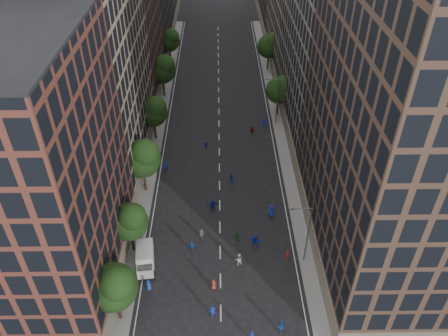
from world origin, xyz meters
name	(u,v)px	position (x,y,z in m)	size (l,w,h in m)	color
ground	(219,138)	(0.00, 40.00, 0.00)	(240.00, 240.00, 0.00)	black
sidewalk_left	(156,117)	(-12.00, 47.50, 0.07)	(4.00, 105.00, 0.15)	slate
sidewalk_right	(281,116)	(12.00, 47.50, 0.07)	(4.00, 105.00, 0.15)	slate
bldg_left_a	(36,175)	(-19.00, 11.00, 15.00)	(14.00, 22.00, 30.00)	brown
bldg_left_b	(87,61)	(-19.00, 35.00, 17.00)	(14.00, 26.00, 34.00)	#90785E
bldg_left_c	(118,25)	(-19.00, 58.00, 14.00)	(14.00, 20.00, 28.00)	brown
bldg_right_a	(396,127)	(19.00, 15.00, 18.00)	(14.00, 30.00, 36.00)	#473126
bldg_right_b	(335,39)	(19.00, 44.00, 16.50)	(14.00, 28.00, 33.00)	#665D54
tree_left_0	(114,286)	(-11.01, 3.85, 5.96)	(5.20, 5.20, 8.83)	black
tree_left_1	(130,221)	(-11.02, 13.86, 5.55)	(4.80, 4.80, 8.21)	black
tree_left_2	(142,157)	(-10.99, 25.83, 6.36)	(5.60, 5.60, 9.45)	black
tree_left_3	(154,111)	(-11.02, 39.85, 5.82)	(5.00, 5.00, 8.58)	black
tree_left_4	(163,69)	(-11.00, 55.84, 6.10)	(5.40, 5.40, 9.08)	black
tree_left_5	(170,40)	(-11.02, 71.86, 5.68)	(4.80, 4.80, 8.33)	black
tree_right_a	(280,89)	(11.38, 47.85, 5.63)	(5.00, 5.00, 8.39)	black
tree_right_b	(270,45)	(11.39, 67.85, 5.96)	(5.20, 5.20, 8.83)	black
streetlamp_near	(306,232)	(10.37, 12.00, 5.17)	(2.64, 0.22, 9.06)	#595B60
streetlamp_far	(276,99)	(10.37, 45.00, 5.17)	(2.64, 0.22, 9.06)	#595B60
cargo_van	(145,258)	(-9.31, 11.53, 1.32)	(2.76, 4.92, 2.50)	silver
skater_0	(149,286)	(-8.50, 7.79, 0.78)	(0.76, 0.50, 1.56)	#1647B5
skater_2	(281,326)	(6.45, 2.15, 0.87)	(0.85, 0.66, 1.75)	#133F9A
skater_3	(213,312)	(-0.90, 4.09, 0.77)	(0.99, 0.57, 1.54)	#1530AD
skater_4	(192,247)	(-3.64, 13.78, 0.84)	(0.98, 0.41, 1.68)	#154BB1
skater_5	(255,241)	(4.54, 14.44, 0.97)	(1.80, 0.57, 1.94)	#162CB7
skater_6	(214,285)	(-0.82, 7.85, 0.75)	(0.73, 0.47, 1.49)	#AB381C
skater_7	(287,255)	(8.50, 12.23, 0.80)	(0.59, 0.38, 1.61)	maroon
skater_8	(239,260)	(2.31, 11.47, 0.90)	(0.88, 0.68, 1.81)	silver
skater_9	(201,234)	(-2.49, 15.99, 0.75)	(0.97, 0.56, 1.50)	#44454A
skater_10	(237,237)	(2.24, 15.47, 0.77)	(0.90, 0.38, 1.54)	#1B5B20
skater_11	(213,205)	(-1.03, 21.44, 0.95)	(1.76, 0.56, 1.90)	#121E94
skater_12	(271,211)	(7.27, 20.19, 0.97)	(0.95, 0.62, 1.95)	#1424A8
skater_13	(166,167)	(-8.50, 30.49, 0.90)	(0.66, 0.43, 1.80)	#1532AC
skater_14	(231,179)	(1.82, 27.59, 0.80)	(0.78, 0.61, 1.60)	#1532B1
skater_15	(264,124)	(8.20, 43.16, 0.91)	(1.18, 0.68, 1.83)	#1418A6
skater_16	(206,146)	(-2.21, 36.61, 0.78)	(0.91, 0.38, 1.56)	#1623B5
skater_17	(252,130)	(5.97, 41.34, 0.80)	(1.48, 0.47, 1.59)	#A31B1D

